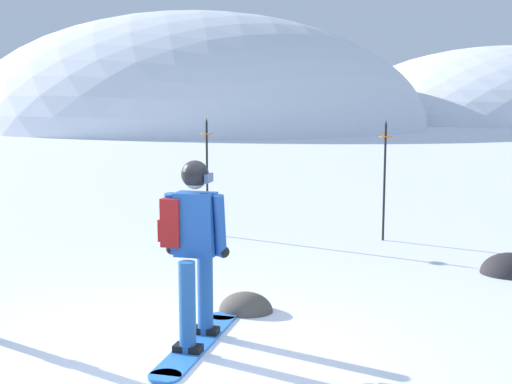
{
  "coord_description": "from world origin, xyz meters",
  "views": [
    {
      "loc": [
        1.76,
        -5.42,
        2.3
      ],
      "look_at": [
        0.02,
        3.38,
        1.0
      ],
      "focal_mm": 47.68,
      "sensor_mm": 36.0,
      "label": 1
    }
  ],
  "objects_px": {
    "piste_marker_near": "(207,168)",
    "rock_mid": "(511,274)",
    "piste_marker_far": "(385,172)",
    "rock_small": "(246,311)",
    "snowboarder_main": "(193,247)"
  },
  "relations": [
    {
      "from": "piste_marker_near",
      "to": "rock_mid",
      "type": "xyz_separation_m",
      "value": [
        4.5,
        -1.66,
        -1.09
      ]
    },
    {
      "from": "piste_marker_far",
      "to": "rock_mid",
      "type": "bearing_deg",
      "value": -46.69
    },
    {
      "from": "rock_mid",
      "to": "rock_small",
      "type": "bearing_deg",
      "value": -144.96
    },
    {
      "from": "piste_marker_far",
      "to": "rock_mid",
      "type": "height_order",
      "value": "piste_marker_far"
    },
    {
      "from": "piste_marker_far",
      "to": "rock_small",
      "type": "relative_size",
      "value": 3.27
    },
    {
      "from": "rock_mid",
      "to": "snowboarder_main",
      "type": "bearing_deg",
      "value": -136.24
    },
    {
      "from": "snowboarder_main",
      "to": "rock_mid",
      "type": "xyz_separation_m",
      "value": [
        3.32,
        3.17,
        -0.92
      ]
    },
    {
      "from": "snowboarder_main",
      "to": "rock_small",
      "type": "bearing_deg",
      "value": 75.44
    },
    {
      "from": "rock_mid",
      "to": "rock_small",
      "type": "height_order",
      "value": "rock_mid"
    },
    {
      "from": "rock_small",
      "to": "snowboarder_main",
      "type": "bearing_deg",
      "value": -104.56
    },
    {
      "from": "piste_marker_far",
      "to": "rock_small",
      "type": "height_order",
      "value": "piste_marker_far"
    },
    {
      "from": "piste_marker_near",
      "to": "piste_marker_far",
      "type": "height_order",
      "value": "piste_marker_near"
    },
    {
      "from": "snowboarder_main",
      "to": "piste_marker_near",
      "type": "xyz_separation_m",
      "value": [
        -1.18,
        4.83,
        0.18
      ]
    },
    {
      "from": "snowboarder_main",
      "to": "rock_mid",
      "type": "height_order",
      "value": "snowboarder_main"
    },
    {
      "from": "rock_mid",
      "to": "piste_marker_near",
      "type": "bearing_deg",
      "value": 159.74
    }
  ]
}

